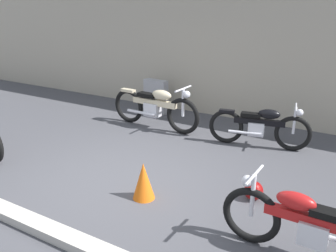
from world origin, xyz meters
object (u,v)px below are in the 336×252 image
object	(u,v)px
stone_marker	(156,97)
helmet	(254,191)
motorcycle_red	(308,226)
motorcycle_cream	(155,107)
motorcycle_black	(260,126)
traffic_cone	(144,181)

from	to	relation	value
stone_marker	helmet	xyz separation A→B (m)	(3.47, -2.86, -0.29)
stone_marker	motorcycle_red	distance (m)	5.80
stone_marker	motorcycle_cream	bearing A→B (deg)	-58.33
stone_marker	motorcycle_red	size ratio (longest dim) A/B	0.43
motorcycle_black	motorcycle_red	xyz separation A→B (m)	(1.43, -2.95, 0.01)
helmet	motorcycle_red	world-z (taller)	motorcycle_red
motorcycle_cream	motorcycle_red	distance (m)	4.71
stone_marker	motorcycle_black	size ratio (longest dim) A/B	0.44
stone_marker	helmet	bearing A→B (deg)	-39.50
traffic_cone	motorcycle_cream	xyz separation A→B (m)	(-1.49, 2.65, 0.21)
stone_marker	motorcycle_cream	world-z (taller)	motorcycle_cream
stone_marker	motorcycle_cream	xyz separation A→B (m)	(0.61, -0.98, 0.06)
motorcycle_black	motorcycle_cream	bearing A→B (deg)	170.67
traffic_cone	motorcycle_black	xyz separation A→B (m)	(0.83, 2.75, 0.14)
helmet	motorcycle_black	xyz separation A→B (m)	(-0.54, 1.98, 0.28)
stone_marker	traffic_cone	distance (m)	4.20
traffic_cone	motorcycle_red	xyz separation A→B (m)	(2.26, -0.20, 0.15)
stone_marker	motorcycle_red	bearing A→B (deg)	-41.33
traffic_cone	motorcycle_red	world-z (taller)	motorcycle_red
motorcycle_red	helmet	bearing A→B (deg)	-46.19
traffic_cone	motorcycle_black	world-z (taller)	motorcycle_black
motorcycle_cream	motorcycle_red	bearing A→B (deg)	-35.03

